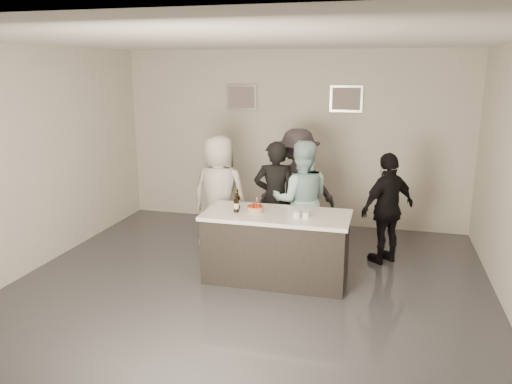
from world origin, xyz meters
TOP-DOWN VIEW (x-y plane):
  - floor at (0.00, 0.00)m, footprint 6.00×6.00m
  - ceiling at (0.00, 0.00)m, footprint 6.00×6.00m
  - wall_back at (0.00, 3.00)m, footprint 6.00×0.04m
  - wall_front at (0.00, -3.00)m, footprint 6.00×0.04m
  - wall_left at (-3.00, 0.00)m, footprint 0.04×6.00m
  - picture_left at (-0.90, 2.97)m, footprint 0.54×0.04m
  - picture_right at (0.90, 2.97)m, footprint 0.54×0.04m
  - bar_counter at (0.28, 0.45)m, footprint 1.86×0.86m
  - cake at (0.01, 0.44)m, footprint 0.21×0.21m
  - beer_bottle_a at (-0.26, 0.54)m, footprint 0.07×0.07m
  - beer_bottle_b at (-0.23, 0.37)m, footprint 0.07×0.07m
  - tumbler_cluster at (0.62, 0.38)m, footprint 0.19×0.19m
  - candles at (-0.08, 0.20)m, footprint 0.24×0.08m
  - person_main_black at (0.07, 1.34)m, footprint 0.69×0.53m
  - person_main_blue at (0.45, 1.31)m, footprint 0.95×0.81m
  - person_guest_left at (-0.77, 1.32)m, footprint 0.90×0.63m
  - person_guest_right at (1.66, 1.45)m, footprint 0.93×0.92m
  - person_guest_back at (0.28, 1.97)m, footprint 1.26×0.86m

SIDE VIEW (x-z plane):
  - floor at x=0.00m, z-range 0.00..0.00m
  - bar_counter at x=0.28m, z-range 0.00..0.90m
  - person_guest_right at x=1.66m, z-range 0.00..1.58m
  - person_main_black at x=0.07m, z-range 0.00..1.70m
  - person_main_blue at x=0.45m, z-range 0.00..1.72m
  - person_guest_left at x=-0.77m, z-range 0.00..1.75m
  - person_guest_back at x=0.28m, z-range 0.00..1.80m
  - candles at x=-0.08m, z-range 0.90..0.91m
  - cake at x=0.01m, z-range 0.90..0.97m
  - tumbler_cluster at x=0.62m, z-range 0.90..0.98m
  - beer_bottle_a at x=-0.26m, z-range 0.90..1.16m
  - beer_bottle_b at x=-0.23m, z-range 0.90..1.16m
  - wall_back at x=0.00m, z-range 0.00..3.00m
  - wall_front at x=0.00m, z-range 0.00..3.00m
  - wall_left at x=-3.00m, z-range 0.00..3.00m
  - picture_left at x=-0.90m, z-range 1.98..2.42m
  - picture_right at x=0.90m, z-range 1.98..2.42m
  - ceiling at x=0.00m, z-range 3.00..3.00m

